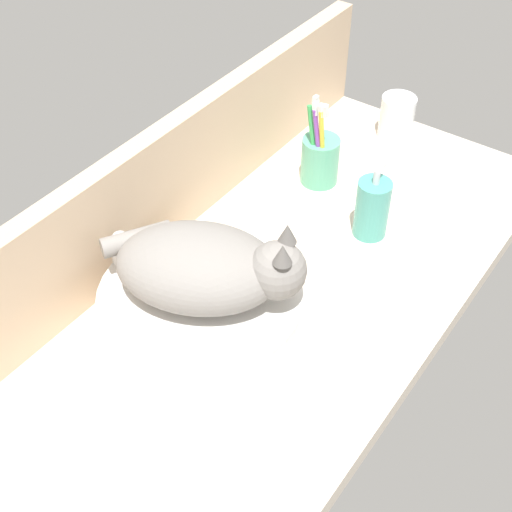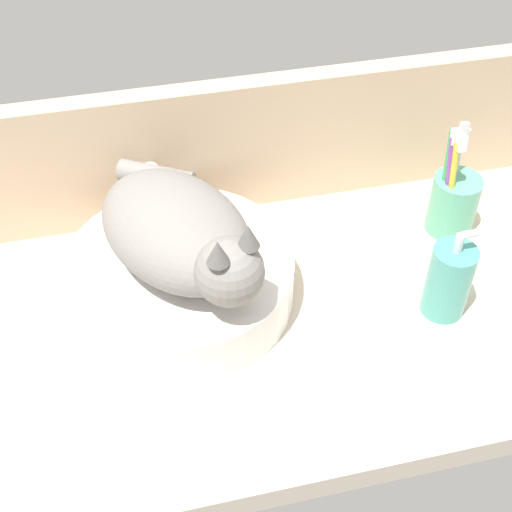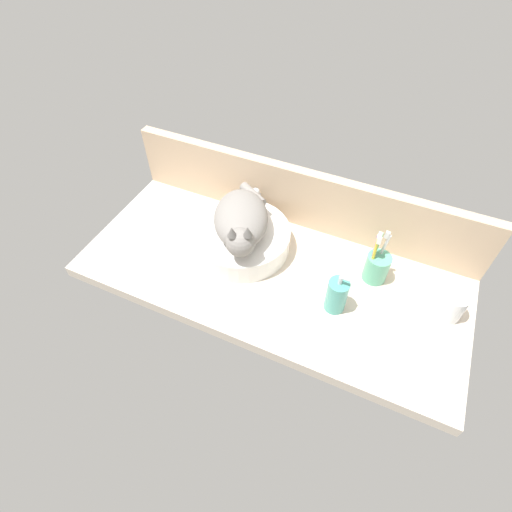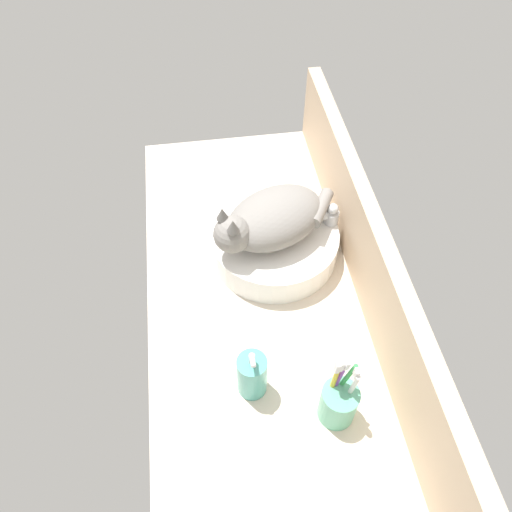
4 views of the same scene
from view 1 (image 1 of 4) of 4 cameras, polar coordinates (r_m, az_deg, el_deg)
The scene contains 8 objects.
ground_plane at distance 121.75cm, azimuth 1.69°, elevation -3.55°, with size 122.39×53.40×4.00cm, color beige.
backsplash_panel at distance 124.74cm, azimuth -7.70°, elevation 5.49°, with size 122.39×3.60×22.13cm, color #CCAD8C.
sink_basin at distance 112.72cm, azimuth -4.39°, elevation -4.29°, with size 31.93×31.93×7.60cm, color white.
cat at distance 105.65cm, azimuth -3.94°, elevation -0.87°, with size 26.05×30.54×14.00cm.
faucet at distance 116.30cm, azimuth -10.07°, elevation -0.65°, with size 3.97×11.86×13.60cm.
soap_dispenser at distance 129.13cm, azimuth 9.28°, elevation 3.80°, with size 6.12×6.12×14.65cm.
toothbrush_cup at distance 140.69cm, azimuth 5.12°, elevation 7.78°, with size 7.41×7.41×18.68cm.
water_glass at distance 156.75cm, azimuth 11.17°, elevation 10.63°, with size 7.31×7.31×9.43cm.
Camera 1 is at (-69.58, -45.59, 86.89)cm, focal length 50.00 mm.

